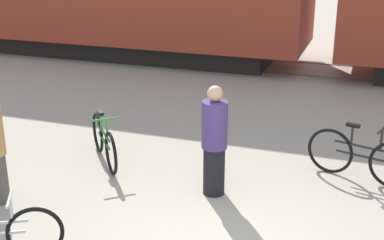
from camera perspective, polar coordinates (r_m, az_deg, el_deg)
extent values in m
cube|color=black|center=(16.79, -9.53, 8.01)|extent=(10.35, 2.28, 0.55)
cube|color=#4C4238|center=(14.23, 13.14, 4.55)|extent=(63.81, 0.07, 0.01)
cube|color=#4C4238|center=(15.61, 13.77, 5.83)|extent=(63.81, 0.07, 0.01)
torus|color=black|center=(6.49, -16.39, -11.47)|extent=(0.59, 0.37, 0.66)
cylinder|color=silver|center=(6.37, -18.73, -9.08)|extent=(0.04, 0.04, 0.30)
cylinder|color=silver|center=(6.30, -18.88, -7.86)|extent=(0.26, 0.42, 0.03)
torus|color=black|center=(8.34, -8.63, -3.55)|extent=(0.48, 0.55, 0.68)
torus|color=black|center=(9.22, -10.01, -1.32)|extent=(0.48, 0.55, 0.68)
cylinder|color=#338C38|center=(8.72, -9.42, -1.32)|extent=(0.58, 0.67, 0.04)
cylinder|color=#338C38|center=(8.77, -9.37, -2.19)|extent=(0.53, 0.61, 0.04)
cylinder|color=#338C38|center=(8.82, -9.71, -0.10)|extent=(0.04, 0.04, 0.28)
cube|color=black|center=(8.78, -9.76, 0.77)|extent=(0.19, 0.20, 0.05)
cylinder|color=#338C38|center=(8.42, -9.09, -0.93)|extent=(0.04, 0.04, 0.31)
cylinder|color=#338C38|center=(8.36, -9.14, 0.08)|extent=(0.37, 0.32, 0.03)
torus|color=black|center=(8.55, 14.51, -3.21)|extent=(0.71, 0.24, 0.73)
cylinder|color=black|center=(8.35, 17.68, -2.71)|extent=(0.82, 0.26, 0.04)
cylinder|color=black|center=(8.41, 17.58, -3.67)|extent=(0.75, 0.24, 0.04)
cylinder|color=black|center=(8.34, 16.70, -1.51)|extent=(0.04, 0.04, 0.30)
cube|color=black|center=(8.29, 16.80, -0.53)|extent=(0.21, 0.13, 0.05)
cylinder|color=black|center=(8.23, 19.54, -2.00)|extent=(0.04, 0.04, 0.34)
cylinder|color=black|center=(8.17, 19.68, -0.90)|extent=(0.15, 0.45, 0.03)
cylinder|color=black|center=(7.65, 2.36, -5.40)|extent=(0.31, 0.31, 0.72)
cylinder|color=#473370|center=(7.38, 2.43, -0.50)|extent=(0.36, 0.36, 0.68)
sphere|color=tan|center=(7.24, 2.48, 2.83)|extent=(0.22, 0.22, 0.22)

